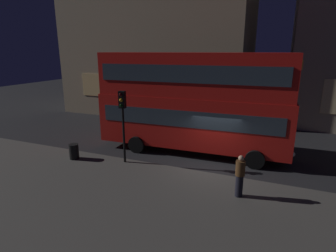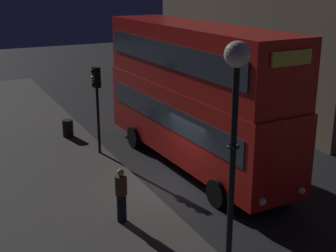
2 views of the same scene
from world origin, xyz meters
name	(u,v)px [view 1 (image 1 of 2)]	position (x,y,z in m)	size (l,w,h in m)	color
ground_plane	(211,168)	(0.00, 0.00, 0.00)	(80.00, 80.00, 0.00)	#232326
sidewalk_slab	(180,217)	(0.00, -4.67, 0.06)	(44.00, 7.77, 0.12)	#4C4944
building_with_clock	(161,19)	(-8.14, 12.29, 8.61)	(16.59, 9.30, 17.22)	tan
double_decker_bus	(192,99)	(-1.67, 1.90, 3.14)	(10.95, 3.05, 5.68)	red
traffic_light_near_kerb	(123,112)	(-4.34, -1.20, 2.82)	(0.35, 0.38, 3.74)	black
pedestrian	(240,176)	(1.71, -2.51, 1.01)	(0.37, 0.37, 1.74)	black
litter_bin	(74,151)	(-7.11, -1.83, 0.53)	(0.51, 0.51, 0.82)	black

